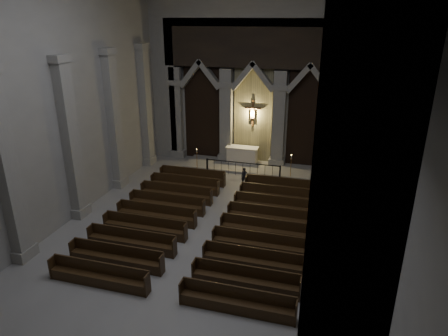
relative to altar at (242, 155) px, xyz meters
name	(u,v)px	position (x,y,z in m)	size (l,w,h in m)	color
room	(190,74)	(0.55, -11.14, 6.90)	(24.00, 24.10, 12.00)	gray
sanctuary_wall	(253,66)	(0.55, 0.39, 5.91)	(14.00, 0.77, 12.00)	gray
right_arcade	(345,69)	(6.05, -9.81, 7.12)	(1.00, 24.00, 12.00)	gray
left_pilasters	(95,132)	(-6.20, -7.64, 3.20)	(0.60, 13.00, 8.03)	gray
sanctuary_step	(248,167)	(0.55, -0.54, -0.63)	(8.50, 2.60, 0.15)	gray
altar	(242,155)	(0.00, 0.00, 0.00)	(2.18, 0.87, 1.10)	silver
altar_rail	(243,167)	(0.55, -2.11, -0.07)	(4.86, 0.09, 0.95)	black
candle_stand_left	(197,164)	(-2.61, -1.92, -0.30)	(0.25, 0.25, 1.50)	#A36F32
candle_stand_right	(290,172)	(3.54, -1.73, -0.27)	(0.27, 0.27, 1.60)	#A36F32
pews	(209,224)	(0.55, -9.21, -0.41)	(9.52, 10.76, 0.92)	black
worshipper	(244,176)	(0.95, -3.40, -0.17)	(0.39, 0.25, 1.06)	black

